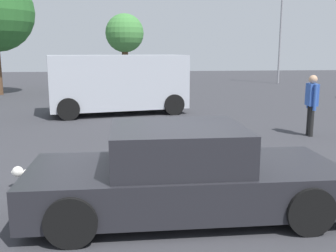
{
  "coord_description": "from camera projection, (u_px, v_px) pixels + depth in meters",
  "views": [
    {
      "loc": [
        -0.63,
        -5.31,
        2.31
      ],
      "look_at": [
        0.22,
        1.89,
        0.9
      ],
      "focal_mm": 41.32,
      "sensor_mm": 36.0,
      "label": 1
    }
  ],
  "objects": [
    {
      "name": "van_white",
      "position": [
        118.0,
        82.0,
        14.35
      ],
      "size": [
        5.24,
        2.93,
        2.16
      ],
      "rotation": [
        0.0,
        0.0,
        0.19
      ],
      "color": "#B2B7C1",
      "rests_on": "ground_plane"
    },
    {
      "name": "pedestrian",
      "position": [
        312.0,
        100.0,
        10.53
      ],
      "size": [
        0.29,
        0.57,
        1.67
      ],
      "rotation": [
        0.0,
        0.0,
        3.01
      ],
      "color": "black",
      "rests_on": "ground_plane"
    },
    {
      "name": "ground_plane",
      "position": [
        168.0,
        210.0,
        5.69
      ],
      "size": [
        80.0,
        80.0,
        0.0
      ],
      "primitive_type": "plane",
      "color": "#38383D"
    },
    {
      "name": "light_post_far",
      "position": [
        281.0,
        22.0,
        27.27
      ],
      "size": [
        0.44,
        0.44,
        6.38
      ],
      "color": "gray",
      "rests_on": "ground_plane"
    },
    {
      "name": "tree_back_center",
      "position": [
        125.0,
        34.0,
        26.4
      ],
      "size": [
        2.61,
        2.61,
        4.83
      ],
      "color": "brown",
      "rests_on": "ground_plane"
    },
    {
      "name": "dog",
      "position": [
        30.0,
        174.0,
        6.59
      ],
      "size": [
        0.63,
        0.28,
        0.4
      ],
      "rotation": [
        0.0,
        0.0,
        3.27
      ],
      "color": "white",
      "rests_on": "ground_plane"
    },
    {
      "name": "sedan_foreground",
      "position": [
        183.0,
        174.0,
        5.49
      ],
      "size": [
        4.38,
        1.88,
        1.29
      ],
      "rotation": [
        0.0,
        0.0,
        -0.01
      ],
      "color": "#232328",
      "rests_on": "ground_plane"
    }
  ]
}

